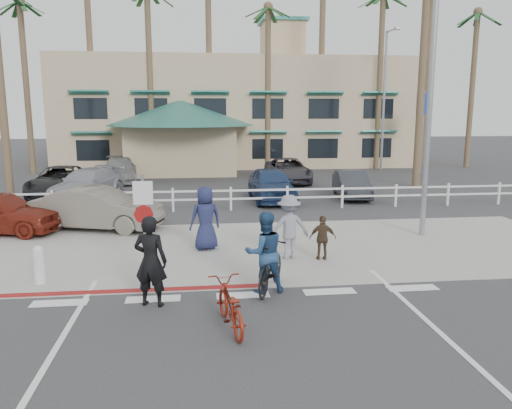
{
  "coord_description": "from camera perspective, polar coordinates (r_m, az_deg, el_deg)",
  "views": [
    {
      "loc": [
        -0.96,
        -10.06,
        4.1
      ],
      "look_at": [
        0.67,
        3.78,
        1.5
      ],
      "focal_mm": 35.0,
      "sensor_mm": 36.0,
      "label": 1
    }
  ],
  "objects": [
    {
      "name": "palm_11",
      "position": [
        28.82,
        18.57,
        15.82
      ],
      "size": [
        4.0,
        4.0,
        14.0
      ],
      "primitive_type": null,
      "color": "#183F1E",
      "rests_on": "ground"
    },
    {
      "name": "lot_car_1",
      "position": [
        25.17,
        -18.78,
        2.25
      ],
      "size": [
        3.49,
        5.21,
        1.4
      ],
      "primitive_type": "imported",
      "rotation": [
        0.0,
        0.0,
        -0.35
      ],
      "color": "#92949E",
      "rests_on": "ground"
    },
    {
      "name": "lot_car_2",
      "position": [
        23.19,
        1.77,
        2.33
      ],
      "size": [
        1.94,
        4.59,
        1.55
      ],
      "primitive_type": "imported",
      "rotation": [
        0.0,
        0.0,
        0.02
      ],
      "color": "navy",
      "rests_on": "ground"
    },
    {
      "name": "cross_street",
      "position": [
        19.03,
        -3.67,
        -1.88
      ],
      "size": [
        40.0,
        5.0,
        0.01
      ],
      "primitive_type": "cube",
      "color": "#333335",
      "rests_on": "ground"
    },
    {
      "name": "lot_car_4",
      "position": [
        30.63,
        -15.35,
        3.83
      ],
      "size": [
        2.48,
        5.03,
        1.41
      ],
      "primitive_type": "imported",
      "rotation": [
        0.0,
        0.0,
        0.11
      ],
      "color": "gray",
      "rests_on": "ground"
    },
    {
      "name": "building",
      "position": [
        41.19,
        -2.66,
        12.73
      ],
      "size": [
        28.0,
        16.0,
        11.3
      ],
      "primitive_type": null,
      "color": "#C8AE89",
      "rests_on": "ground"
    },
    {
      "name": "streetlight_0",
      "position": [
        17.26,
        19.28,
        11.32
      ],
      "size": [
        0.6,
        2.0,
        9.0
      ],
      "primitive_type": null,
      "color": "gray",
      "rests_on": "ground"
    },
    {
      "name": "pedestrian_b",
      "position": [
        14.97,
        -5.81,
        -1.56
      ],
      "size": [
        1.09,
        0.88,
        1.93
      ],
      "primitive_type": "imported",
      "rotation": [
        0.0,
        0.0,
        3.45
      ],
      "color": "#1D2249",
      "rests_on": "ground"
    },
    {
      "name": "palm_1",
      "position": [
        36.83,
        -24.86,
        13.37
      ],
      "size": [
        4.0,
        4.0,
        13.0
      ],
      "primitive_type": null,
      "color": "#183F1E",
      "rests_on": "ground"
    },
    {
      "name": "palm_8",
      "position": [
        39.99,
        19.06,
        14.9
      ],
      "size": [
        4.0,
        4.0,
        15.0
      ],
      "primitive_type": null,
      "color": "#183F1E",
      "rests_on": "ground"
    },
    {
      "name": "ground",
      "position": [
        10.9,
        -1.19,
        -11.52
      ],
      "size": [
        140.0,
        140.0,
        0.0
      ],
      "primitive_type": "plane",
      "color": "#333335"
    },
    {
      "name": "palm_5",
      "position": [
        35.49,
        1.37,
        14.45
      ],
      "size": [
        4.0,
        4.0,
        13.0
      ],
      "primitive_type": null,
      "color": "#183F1E",
      "rests_on": "ground"
    },
    {
      "name": "streetlight_1",
      "position": [
        36.45,
        14.39,
        11.28
      ],
      "size": [
        0.6,
        2.0,
        9.5
      ],
      "primitive_type": null,
      "color": "gray",
      "rests_on": "ground"
    },
    {
      "name": "sign_post",
      "position": [
        12.61,
        -12.67,
        -1.82
      ],
      "size": [
        0.5,
        0.1,
        2.9
      ],
      "primitive_type": null,
      "color": "gray",
      "rests_on": "ground"
    },
    {
      "name": "palm_9",
      "position": [
        40.41,
        23.54,
        13.13
      ],
      "size": [
        4.0,
        4.0,
        13.0
      ],
      "primitive_type": null,
      "color": "#183F1E",
      "rests_on": "ground"
    },
    {
      "name": "bike_black",
      "position": [
        11.59,
        1.66,
        -7.12
      ],
      "size": [
        1.27,
        1.98,
        1.16
      ],
      "primitive_type": "imported",
      "rotation": [
        0.0,
        0.0,
        2.73
      ],
      "color": "black",
      "rests_on": "ground"
    },
    {
      "name": "info_sign",
      "position": [
        35.4,
        18.47,
        7.94
      ],
      "size": [
        1.2,
        0.16,
        5.6
      ],
      "primitive_type": null,
      "color": "navy",
      "rests_on": "ground"
    },
    {
      "name": "sidewalk_plaza",
      "position": [
        15.15,
        -2.84,
        -5.12
      ],
      "size": [
        22.0,
        7.0,
        0.01
      ],
      "primitive_type": "cube",
      "color": "gray",
      "rests_on": "ground"
    },
    {
      "name": "curb_red",
      "position": [
        12.15,
        -16.2,
        -9.54
      ],
      "size": [
        7.0,
        0.25,
        0.02
      ],
      "primitive_type": "cube",
      "color": "maroon",
      "rests_on": "ground"
    },
    {
      "name": "rider_black",
      "position": [
        11.41,
        0.97,
        -5.49
      ],
      "size": [
        1.01,
        0.84,
        1.89
      ],
      "primitive_type": "imported",
      "rotation": [
        0.0,
        0.0,
        3.29
      ],
      "color": "navy",
      "rests_on": "ground"
    },
    {
      "name": "lot_car_5",
      "position": [
        29.41,
        3.65,
        3.92
      ],
      "size": [
        2.46,
        5.11,
        1.4
      ],
      "primitive_type": "imported",
      "rotation": [
        0.0,
        0.0,
        -0.03
      ],
      "color": "#33323A",
      "rests_on": "ground"
    },
    {
      "name": "rail_fence",
      "position": [
        20.92,
        -2.62,
        0.66
      ],
      "size": [
        29.4,
        0.16,
        1.0
      ],
      "primitive_type": null,
      "color": "silver",
      "rests_on": "ground"
    },
    {
      "name": "palm_7",
      "position": [
        37.49,
        13.99,
        14.71
      ],
      "size": [
        4.0,
        4.0,
        14.0
      ],
      "primitive_type": null,
      "color": "#183F1E",
      "rests_on": "ground"
    },
    {
      "name": "palm_2",
      "position": [
        36.94,
        -18.41,
        16.12
      ],
      "size": [
        4.0,
        4.0,
        16.0
      ],
      "primitive_type": null,
      "color": "#183F1E",
      "rests_on": "ground"
    },
    {
      "name": "lot_car_0",
      "position": [
        26.42,
        -21.46,
        2.5
      ],
      "size": [
        2.4,
        5.2,
        1.44
      ],
      "primitive_type": "imported",
      "rotation": [
        0.0,
        0.0,
        0.0
      ],
      "color": "black",
      "rests_on": "ground"
    },
    {
      "name": "bike_red",
      "position": [
        9.68,
        -3.02,
        -11.47
      ],
      "size": [
        0.93,
        1.87,
        0.94
      ],
      "primitive_type": "imported",
      "rotation": [
        0.0,
        0.0,
        3.32
      ],
      "color": "maroon",
      "rests_on": "ground"
    },
    {
      "name": "palm_6",
      "position": [
        37.41,
        7.52,
        17.25
      ],
      "size": [
        4.0,
        4.0,
        17.0
      ],
      "primitive_type": null,
      "color": "#183F1E",
      "rests_on": "ground"
    },
    {
      "name": "rider_red",
      "position": [
        10.84,
        -11.95,
        -6.35
      ],
      "size": [
        0.83,
        0.67,
        1.98
      ],
      "primitive_type": "imported",
      "rotation": [
        0.0,
        0.0,
        2.84
      ],
      "color": "black",
      "rests_on": "ground"
    },
    {
      "name": "bollard_0",
      "position": [
        13.16,
        -23.53,
        -6.32
      ],
      "size": [
        0.26,
        0.26,
        0.95
      ],
      "primitive_type": null,
      "color": "silver",
      "rests_on": "ground"
    },
    {
      "name": "pedestrian_a",
      "position": [
        14.02,
        3.77,
        -2.6
      ],
      "size": [
        1.26,
        0.82,
        1.82
      ],
      "primitive_type": "imported",
      "rotation": [
        0.0,
        0.0,
        3.27
      ],
      "color": "gray",
      "rests_on": "ground"
    },
    {
      "name": "palm_4",
      "position": [
        36.23,
        -5.38,
        15.92
      ],
      "size": [
        4.0,
        4.0,
        15.0
      ],
      "primitive_type": null,
      "color": "#183F1E",
      "rests_on": "ground"
    },
    {
      "name": "car_white_sedan",
      "position": [
        18.35,
        -17.57,
        -0.46
      ],
      "size": [
        4.78,
        2.81,
        1.49
      ],
      "primitive_type": "imported",
      "rotation": [
        0.0,
        0.0,
        1.28
      ],
      "color": "#6C665B",
      "rests_on": "ground"
    },
    {
      "name": "parking_lot",
      "position": [
        28.37,
        -4.71,
        2.24
      ],
      "size": [
        50.0,
        16.0,
        0.01
      ],
      "primitive_type": "cube",
      "color": "#333335",
      "rests_on": "ground"
    },
    {
      "name": "lot_car_3",
      "position": [
        24.52,
        10.87,
        2.29
      ],
      "size": [
        1.84,
        4.05,
        1.29
      ],
      "primitive_type": "imported",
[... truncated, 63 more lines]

